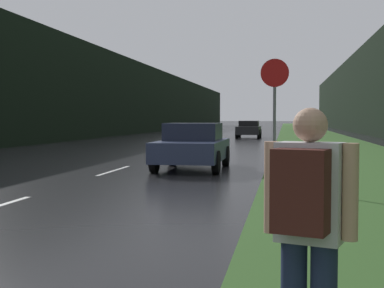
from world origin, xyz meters
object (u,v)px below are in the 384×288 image
stop_sign (274,110)px  car_passing_far (249,129)px  car_passing_near (193,146)px  hitchhiker_with_backpack (308,225)px

stop_sign → car_passing_far: (-2.60, 30.23, -1.06)m
car_passing_near → car_passing_far: (-0.00, 26.29, -0.00)m
stop_sign → hitchhiker_with_backpack: stop_sign is taller
hitchhiker_with_backpack → car_passing_far: size_ratio=0.39×
hitchhiker_with_backpack → car_passing_near: size_ratio=0.41×
stop_sign → car_passing_far: bearing=94.9°
stop_sign → car_passing_near: stop_sign is taller
hitchhiker_with_backpack → car_passing_near: hitchhiker_with_backpack is taller
car_passing_near → hitchhiker_with_backpack: bearing=102.7°
car_passing_near → car_passing_far: size_ratio=0.97×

